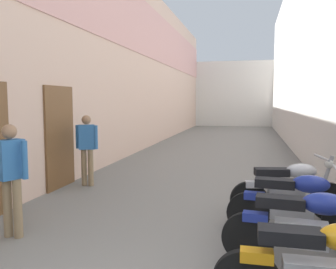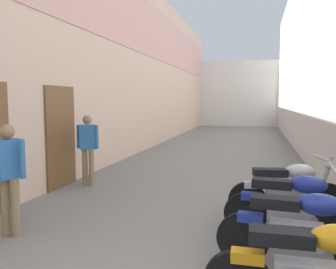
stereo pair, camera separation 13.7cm
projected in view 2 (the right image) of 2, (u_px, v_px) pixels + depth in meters
ground_plane at (215, 157)px, 11.75m from camera, size 41.07×41.07×0.00m
building_left at (147, 67)px, 14.04m from camera, size 0.45×25.07×6.46m
building_right at (306, 53)px, 12.58m from camera, size 0.45×25.07×7.22m
building_far_end at (239, 94)px, 26.49m from camera, size 8.59×2.00×4.80m
motorcycle_third at (302, 228)px, 3.79m from camera, size 1.85×0.58×1.04m
motorcycle_fourth at (294, 204)px, 4.67m from camera, size 1.85×0.58×1.04m
motorcycle_fifth at (288, 189)px, 5.48m from camera, size 1.84×0.58×1.04m
pedestrian_mid_alley at (9, 171)px, 4.79m from camera, size 0.52×0.39×1.57m
pedestrian_further_down at (88, 145)px, 7.71m from camera, size 0.52×0.32×1.57m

